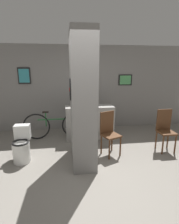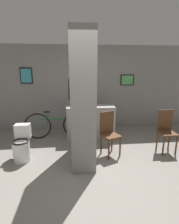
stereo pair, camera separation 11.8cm
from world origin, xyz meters
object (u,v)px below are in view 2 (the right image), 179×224
(chair_by_doorway, at_px, (166,129))
(bottle_tall, at_px, (92,103))
(toilet, at_px, (22,145))
(bicycle, at_px, (57,125))
(chair_near_pillar, at_px, (109,132))

(chair_by_doorway, height_order, bottle_tall, bottle_tall)
(toilet, relative_size, chair_by_doorway, 0.75)
(chair_by_doorway, relative_size, bicycle, 0.55)
(chair_near_pillar, bearing_deg, bottle_tall, 84.05)
(bicycle, bearing_deg, bottle_tall, -10.64)
(chair_near_pillar, height_order, bicycle, chair_near_pillar)
(bicycle, distance_m, bottle_tall, 1.17)
(bicycle, bearing_deg, chair_near_pillar, -40.85)
(toilet, bearing_deg, bottle_tall, 30.36)
(chair_near_pillar, bearing_deg, toilet, 158.70)
(chair_by_doorway, bearing_deg, toilet, -178.52)
(toilet, bearing_deg, chair_by_doorway, 1.41)
(bottle_tall, bearing_deg, toilet, -149.64)
(bicycle, bearing_deg, toilet, -120.27)
(chair_near_pillar, xyz_separation_m, bicycle, (-1.24, 1.07, -0.16))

